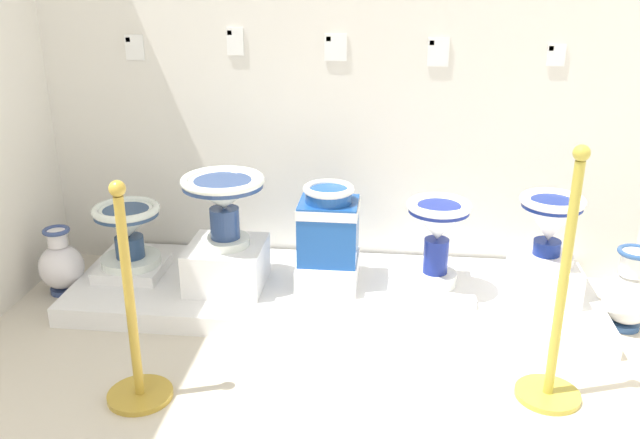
% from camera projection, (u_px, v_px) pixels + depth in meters
% --- Properties ---
extents(wall_back, '(3.53, 0.06, 2.96)m').
position_uv_depth(wall_back, '(342.00, 6.00, 3.55)').
color(wall_back, silver).
rests_on(wall_back, ground_plane).
extents(display_platform, '(2.72, 0.86, 0.10)m').
position_uv_depth(display_platform, '(332.00, 293.00, 3.62)').
color(display_platform, white).
rests_on(display_platform, ground_plane).
extents(plinth_block_pale_glazed, '(0.34, 0.33, 0.06)m').
position_uv_depth(plinth_block_pale_glazed, '(132.00, 269.00, 3.71)').
color(plinth_block_pale_glazed, white).
rests_on(plinth_block_pale_glazed, display_platform).
extents(antique_toilet_pale_glazed, '(0.36, 0.36, 0.33)m').
position_uv_depth(antique_toilet_pale_glazed, '(128.00, 227.00, 3.62)').
color(antique_toilet_pale_glazed, white).
rests_on(antique_toilet_pale_glazed, plinth_block_pale_glazed).
extents(plinth_block_slender_white, '(0.39, 0.39, 0.23)m').
position_uv_depth(plinth_block_slender_white, '(227.00, 265.00, 3.56)').
color(plinth_block_slender_white, white).
rests_on(plinth_block_slender_white, display_platform).
extents(antique_toilet_slender_white, '(0.42, 0.42, 0.37)m').
position_uv_depth(antique_toilet_slender_white, '(223.00, 196.00, 3.42)').
color(antique_toilet_slender_white, white).
rests_on(antique_toilet_slender_white, plinth_block_slender_white).
extents(plinth_block_squat_floral, '(0.31, 0.39, 0.13)m').
position_uv_depth(plinth_block_squat_floral, '(328.00, 270.00, 3.61)').
color(plinth_block_squat_floral, white).
rests_on(plinth_block_squat_floral, display_platform).
extents(antique_toilet_squat_floral, '(0.31, 0.28, 0.41)m').
position_uv_depth(antique_toilet_squat_floral, '(329.00, 222.00, 3.51)').
color(antique_toilet_squat_floral, '#194998').
rests_on(antique_toilet_squat_floral, plinth_block_squat_floral).
extents(plinth_block_leftmost, '(0.40, 0.35, 0.05)m').
position_uv_depth(plinth_block_leftmost, '(434.00, 288.00, 3.50)').
color(plinth_block_leftmost, white).
rests_on(plinth_block_leftmost, display_platform).
extents(antique_toilet_leftmost, '(0.32, 0.32, 0.45)m').
position_uv_depth(antique_toilet_leftmost, '(438.00, 228.00, 3.38)').
color(antique_toilet_leftmost, white).
rests_on(antique_toilet_leftmost, plinth_block_leftmost).
extents(plinth_block_broad_patterned, '(0.31, 0.39, 0.17)m').
position_uv_depth(plinth_block_broad_patterned, '(543.00, 277.00, 3.48)').
color(plinth_block_broad_patterned, white).
rests_on(plinth_block_broad_patterned, display_platform).
extents(antique_toilet_broad_patterned, '(0.32, 0.32, 0.35)m').
position_uv_depth(antique_toilet_broad_patterned, '(550.00, 222.00, 3.37)').
color(antique_toilet_broad_patterned, white).
rests_on(antique_toilet_broad_patterned, plinth_block_broad_patterned).
extents(info_placard_first, '(0.10, 0.01, 0.14)m').
position_uv_depth(info_placard_first, '(134.00, 47.00, 3.71)').
color(info_placard_first, white).
extents(info_placard_second, '(0.09, 0.01, 0.15)m').
position_uv_depth(info_placard_second, '(235.00, 41.00, 3.64)').
color(info_placard_second, white).
extents(info_placard_third, '(0.12, 0.01, 0.14)m').
position_uv_depth(info_placard_third, '(335.00, 47.00, 3.59)').
color(info_placard_third, white).
extents(info_placard_fourth, '(0.11, 0.01, 0.15)m').
position_uv_depth(info_placard_fourth, '(438.00, 52.00, 3.54)').
color(info_placard_fourth, white).
extents(info_placard_fifth, '(0.09, 0.01, 0.11)m').
position_uv_depth(info_placard_fifth, '(556.00, 55.00, 3.48)').
color(info_placard_fifth, white).
extents(decorative_vase_corner, '(0.24, 0.24, 0.37)m').
position_uv_depth(decorative_vase_corner, '(61.00, 265.00, 3.68)').
color(decorative_vase_corner, '#35477E').
rests_on(decorative_vase_corner, ground_plane).
extents(decorative_vase_spare, '(0.25, 0.25, 0.42)m').
position_uv_depth(decorative_vase_spare, '(629.00, 294.00, 3.32)').
color(decorative_vase_spare, '#2B4E84').
rests_on(decorative_vase_spare, ground_plane).
extents(stanchion_post_near_left, '(0.27, 0.27, 0.95)m').
position_uv_depth(stanchion_post_near_left, '(134.00, 343.00, 2.75)').
color(stanchion_post_near_left, '#B89331').
rests_on(stanchion_post_near_left, ground_plane).
extents(stanchion_post_near_right, '(0.27, 0.27, 1.08)m').
position_uv_depth(stanchion_post_near_right, '(556.00, 330.00, 2.73)').
color(stanchion_post_near_right, gold).
rests_on(stanchion_post_near_right, ground_plane).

